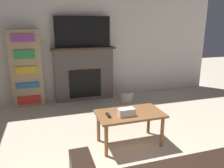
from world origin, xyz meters
TOP-DOWN VIEW (x-y plane):
  - wall_back at (0.00, 4.49)m, footprint 6.14×0.06m
  - fireplace at (-0.19, 4.35)m, footprint 1.40×0.28m
  - tv at (-0.19, 4.33)m, footprint 1.20×0.03m
  - coffee_table at (0.06, 2.20)m, footprint 0.93×0.54m
  - tissue_box at (-0.02, 2.12)m, footprint 0.22×0.12m
  - remote_control at (-0.26, 2.18)m, footprint 0.04×0.15m
  - bookshelf at (-1.39, 4.33)m, footprint 0.62×0.29m
  - storage_basket at (0.69, 3.93)m, footprint 0.33×0.33m

SIDE VIEW (x-z plane):
  - storage_basket at x=0.69m, z-range 0.00..0.22m
  - coffee_table at x=0.06m, z-range 0.17..0.65m
  - remote_control at x=-0.26m, z-range 0.48..0.50m
  - tissue_box at x=-0.02m, z-range 0.48..0.58m
  - fireplace at x=-0.19m, z-range 0.00..1.20m
  - bookshelf at x=-1.39m, z-range 0.00..1.58m
  - wall_back at x=0.00m, z-range 0.00..2.70m
  - tv at x=-0.19m, z-range 1.20..1.85m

